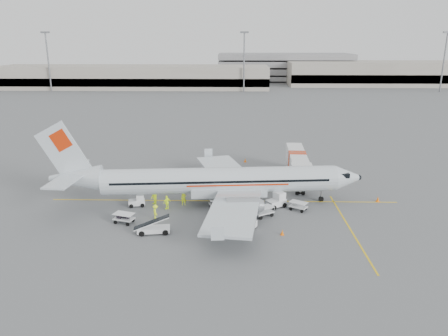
{
  "coord_description": "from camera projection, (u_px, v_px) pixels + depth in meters",
  "views": [
    {
      "loc": [
        1.22,
        -52.17,
        20.01
      ],
      "look_at": [
        0.0,
        2.0,
        3.8
      ],
      "focal_mm": 35.0,
      "sensor_mm": 36.0,
      "label": 1
    }
  ],
  "objects": [
    {
      "name": "cart_loaded_a",
      "position": [
        219.0,
        203.0,
        53.27
      ],
      "size": [
        2.59,
        1.97,
        1.2
      ],
      "primitive_type": null,
      "rotation": [
        0.0,
        0.0,
        0.3
      ],
      "color": "silver",
      "rests_on": "ground"
    },
    {
      "name": "cone_nose",
      "position": [
        378.0,
        199.0,
        55.4
      ],
      "size": [
        0.44,
        0.44,
        0.71
      ],
      "primitive_type": "cone",
      "color": "orange",
      "rests_on": "ground"
    },
    {
      "name": "crew_c",
      "position": [
        155.0,
        212.0,
        50.05
      ],
      "size": [
        1.0,
        1.25,
        1.69
      ],
      "primitive_type": "imported",
      "rotation": [
        0.0,
        0.0,
        1.96
      ],
      "color": "#DEFB1C",
      "rests_on": "ground"
    },
    {
      "name": "stripe_cross",
      "position": [
        350.0,
        228.0,
        47.76
      ],
      "size": [
        0.2,
        20.0,
        0.01
      ],
      "primitive_type": "cube",
      "color": "yellow",
      "rests_on": "ground"
    },
    {
      "name": "tug_mid",
      "position": [
        246.0,
        221.0,
        47.61
      ],
      "size": [
        2.46,
        2.06,
        1.65
      ],
      "primitive_type": null,
      "rotation": [
        0.0,
        0.0,
        -0.47
      ],
      "color": "silver",
      "rests_on": "ground"
    },
    {
      "name": "crew_a",
      "position": [
        184.0,
        198.0,
        54.15
      ],
      "size": [
        0.69,
        0.49,
        1.76
      ],
      "primitive_type": "imported",
      "rotation": [
        0.0,
        0.0,
        0.11
      ],
      "color": "#DEFB1C",
      "rests_on": "ground"
    },
    {
      "name": "terminal_west",
      "position": [
        134.0,
        77.0,
        179.82
      ],
      "size": [
        110.0,
        22.0,
        9.0
      ],
      "primitive_type": null,
      "color": "gray",
      "rests_on": "ground"
    },
    {
      "name": "cone_stbd",
      "position": [
        282.0,
        232.0,
        46.04
      ],
      "size": [
        0.38,
        0.38,
        0.62
      ],
      "primitive_type": "cone",
      "color": "orange",
      "rests_on": "ground"
    },
    {
      "name": "cart_empty_b",
      "position": [
        298.0,
        206.0,
        52.55
      ],
      "size": [
        2.4,
        2.14,
        1.08
      ],
      "primitive_type": null,
      "rotation": [
        0.0,
        0.0,
        -0.57
      ],
      "color": "silver",
      "rests_on": "ground"
    },
    {
      "name": "ground",
      "position": [
        224.0,
        201.0,
        55.73
      ],
      "size": [
        360.0,
        360.0,
        0.0
      ],
      "primitive_type": "plane",
      "color": "#56595B"
    },
    {
      "name": "cone_port",
      "position": [
        245.0,
        160.0,
        73.03
      ],
      "size": [
        0.42,
        0.42,
        0.69
      ],
      "primitive_type": "cone",
      "color": "orange",
      "rests_on": "ground"
    },
    {
      "name": "crew_d",
      "position": [
        167.0,
        202.0,
        52.88
      ],
      "size": [
        1.01,
        1.01,
        1.72
      ],
      "primitive_type": "imported",
      "rotation": [
        0.0,
        0.0,
        3.92
      ],
      "color": "#DEFB1C",
      "rests_on": "ground"
    },
    {
      "name": "terminal_east",
      "position": [
        390.0,
        73.0,
        191.66
      ],
      "size": [
        90.0,
        26.0,
        10.0
      ],
      "primitive_type": null,
      "color": "gray",
      "rests_on": "ground"
    },
    {
      "name": "cart_loaded_b",
      "position": [
        124.0,
        218.0,
        48.94
      ],
      "size": [
        2.52,
        1.94,
        1.16
      ],
      "primitive_type": null,
      "rotation": [
        0.0,
        0.0,
        -0.31
      ],
      "color": "silver",
      "rests_on": "ground"
    },
    {
      "name": "cart_empty_a",
      "position": [
        263.0,
        212.0,
        50.72
      ],
      "size": [
        2.66,
        2.39,
        1.2
      ],
      "primitive_type": null,
      "rotation": [
        0.0,
        0.0,
        0.58
      ],
      "color": "silver",
      "rests_on": "ground"
    },
    {
      "name": "crew_b",
      "position": [
        154.0,
        198.0,
        54.21
      ],
      "size": [
        1.1,
        1.15,
        1.87
      ],
      "primitive_type": "imported",
      "rotation": [
        0.0,
        0.0,
        -0.96
      ],
      "color": "#DEFB1C",
      "rests_on": "ground"
    },
    {
      "name": "mast_center",
      "position": [
        244.0,
        62.0,
        165.49
      ],
      "size": [
        3.2,
        1.2,
        22.0
      ],
      "primitive_type": null,
      "color": "slate",
      "rests_on": "ground"
    },
    {
      "name": "tug_fore",
      "position": [
        276.0,
        200.0,
        53.41
      ],
      "size": [
        2.75,
        2.5,
        1.85
      ],
      "primitive_type": null,
      "rotation": [
        0.0,
        0.0,
        0.61
      ],
      "color": "silver",
      "rests_on": "ground"
    },
    {
      "name": "tug_aft",
      "position": [
        137.0,
        200.0,
        53.83
      ],
      "size": [
        2.16,
        1.5,
        1.53
      ],
      "primitive_type": null,
      "rotation": [
        0.0,
        0.0,
        0.2
      ],
      "color": "silver",
      "rests_on": "ground"
    },
    {
      "name": "jet_bridge",
      "position": [
        297.0,
        167.0,
        62.98
      ],
      "size": [
        3.84,
        16.47,
        4.29
      ],
      "primitive_type": null,
      "rotation": [
        0.0,
        0.0,
        -0.05
      ],
      "color": "silver",
      "rests_on": "ground"
    },
    {
      "name": "mast_west",
      "position": [
        48.0,
        62.0,
        167.11
      ],
      "size": [
        3.2,
        1.2,
        22.0
      ],
      "primitive_type": null,
      "color": "slate",
      "rests_on": "ground"
    },
    {
      "name": "parking_garage",
      "position": [
        284.0,
        66.0,
        206.43
      ],
      "size": [
        62.0,
        24.0,
        14.0
      ],
      "primitive_type": null,
      "color": "slate",
      "rests_on": "ground"
    },
    {
      "name": "aircraft",
      "position": [
        220.0,
        163.0,
        53.34
      ],
      "size": [
        40.53,
        33.02,
        10.51
      ],
      "primitive_type": null,
      "rotation": [
        0.0,
        0.0,
        0.09
      ],
      "color": "silver",
      "rests_on": "ground"
    },
    {
      "name": "stripe_lead",
      "position": [
        224.0,
        201.0,
        55.73
      ],
      "size": [
        44.0,
        0.2,
        0.01
      ],
      "primitive_type": "cube",
      "color": "yellow",
      "rests_on": "ground"
    },
    {
      "name": "treeline",
      "position": [
        232.0,
        72.0,
        222.49
      ],
      "size": [
        300.0,
        3.0,
        6.0
      ],
      "primitive_type": null,
      "color": "black",
      "rests_on": "ground"
    },
    {
      "name": "mast_east",
      "position": [
        444.0,
        63.0,
        163.87
      ],
      "size": [
        3.2,
        1.2,
        22.0
      ],
      "primitive_type": null,
      "color": "slate",
      "rests_on": "ground"
    },
    {
      "name": "belt_loader",
      "position": [
        153.0,
        222.0,
        46.22
      ],
      "size": [
        4.74,
        2.3,
        2.47
      ],
      "primitive_type": null,
      "rotation": [
        0.0,
        0.0,
        0.13
      ],
      "color": "silver",
      "rests_on": "ground"
    }
  ]
}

